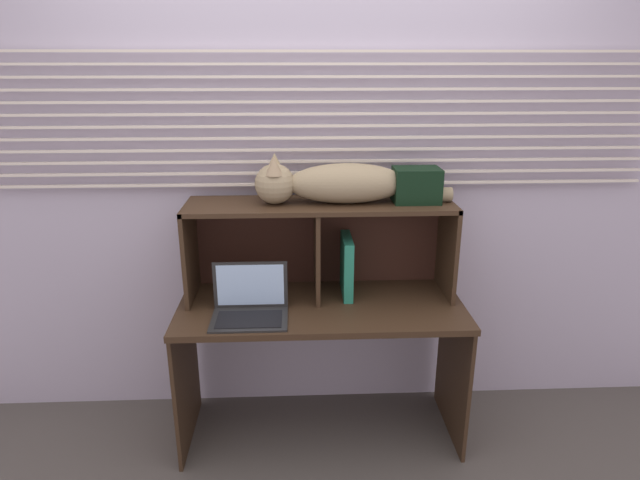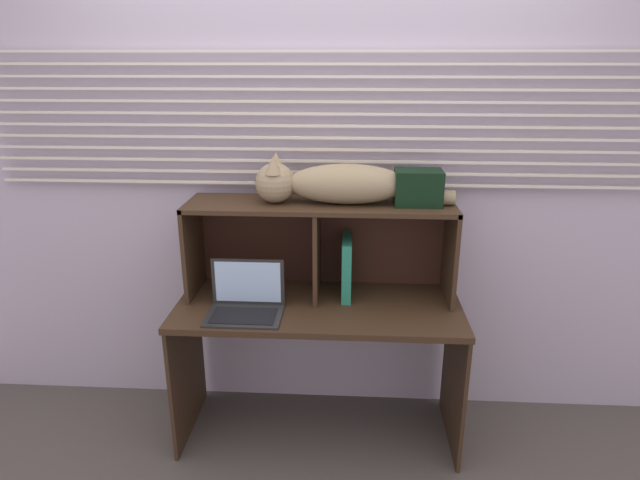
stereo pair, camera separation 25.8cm
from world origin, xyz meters
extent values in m
plane|color=#4C4742|center=(0.00, 0.00, 0.00)|extent=(4.40, 4.40, 0.00)
cube|color=#B6ADC4|center=(0.00, 0.55, 1.25)|extent=(4.40, 0.04, 2.50)
cube|color=silver|center=(0.00, 0.50, 1.25)|extent=(3.26, 0.02, 0.01)
cube|color=silver|center=(0.00, 0.50, 1.31)|extent=(3.26, 0.02, 0.01)
cube|color=silver|center=(0.00, 0.50, 1.37)|extent=(3.26, 0.02, 0.01)
cube|color=silver|center=(0.00, 0.50, 1.42)|extent=(3.26, 0.02, 0.01)
cube|color=silver|center=(0.00, 0.50, 1.48)|extent=(3.26, 0.02, 0.01)
cube|color=silver|center=(0.00, 0.50, 1.54)|extent=(3.26, 0.02, 0.01)
cube|color=silver|center=(0.00, 0.50, 1.59)|extent=(3.26, 0.02, 0.01)
cube|color=silver|center=(0.00, 0.50, 1.65)|extent=(3.26, 0.02, 0.01)
cube|color=silver|center=(0.00, 0.50, 1.71)|extent=(3.26, 0.02, 0.01)
cube|color=silver|center=(0.00, 0.50, 1.76)|extent=(3.26, 0.02, 0.01)
cube|color=silver|center=(0.00, 0.50, 1.82)|extent=(3.26, 0.02, 0.01)
cube|color=silver|center=(0.00, 0.50, 1.88)|extent=(3.26, 0.02, 0.01)
cube|color=#382618|center=(0.00, 0.22, 0.71)|extent=(1.36, 0.59, 0.03)
cube|color=#382618|center=(-0.67, 0.22, 0.35)|extent=(0.02, 0.53, 0.70)
cube|color=#382618|center=(0.67, 0.22, 0.35)|extent=(0.02, 0.53, 0.70)
cube|color=#382618|center=(0.00, 0.33, 1.19)|extent=(1.27, 0.33, 0.02)
cube|color=#382618|center=(-0.63, 0.33, 0.96)|extent=(0.02, 0.33, 0.47)
cube|color=#382618|center=(0.63, 0.33, 0.96)|extent=(0.02, 0.33, 0.47)
cube|color=#382618|center=(-0.01, 0.33, 0.95)|extent=(0.02, 0.32, 0.45)
cube|color=#3E2219|center=(0.00, 0.50, 0.96)|extent=(1.27, 0.01, 0.47)
ellipsoid|color=#968463|center=(0.13, 0.33, 1.29)|extent=(0.56, 0.20, 0.19)
sphere|color=#968463|center=(-0.21, 0.33, 1.29)|extent=(0.19, 0.19, 0.19)
cone|color=#9B8363|center=(-0.21, 0.29, 1.39)|extent=(0.08, 0.08, 0.08)
cone|color=#9B8762|center=(-0.21, 0.38, 1.39)|extent=(0.08, 0.08, 0.08)
cylinder|color=#968463|center=(0.49, 0.33, 1.23)|extent=(0.26, 0.07, 0.07)
cube|color=#252525|center=(-0.33, 0.06, 0.73)|extent=(0.34, 0.24, 0.01)
cube|color=#252525|center=(-0.33, 0.18, 0.85)|extent=(0.34, 0.01, 0.23)
cube|color=#ADD1F9|center=(-0.33, 0.18, 0.85)|extent=(0.31, 0.00, 0.20)
cube|color=black|center=(-0.33, 0.05, 0.74)|extent=(0.29, 0.17, 0.00)
cube|color=#248164|center=(0.13, 0.33, 0.88)|extent=(0.05, 0.25, 0.30)
cube|color=#3B4E72|center=(-0.32, 0.33, 0.74)|extent=(0.18, 0.22, 0.01)
cube|color=#325681|center=(-0.32, 0.34, 0.75)|extent=(0.18, 0.22, 0.02)
cube|color=gray|center=(-0.32, 0.33, 0.77)|extent=(0.18, 0.22, 0.02)
cube|color=black|center=(0.45, 0.33, 1.28)|extent=(0.22, 0.16, 0.16)
camera|label=1|loc=(-0.11, -2.12, 1.85)|focal=30.22mm
camera|label=2|loc=(0.15, -2.12, 1.85)|focal=30.22mm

